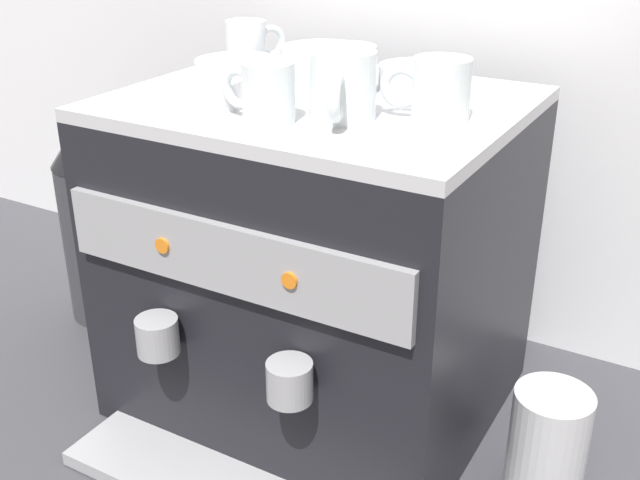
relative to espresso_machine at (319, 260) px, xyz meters
The scene contains 14 objects.
ground_plane 0.24m from the espresso_machine, 90.00° to the left, with size 4.00×4.00×0.00m, color #38383D.
tiled_backsplash_wall 0.43m from the espresso_machine, 90.00° to the left, with size 2.80×0.03×1.03m, color silver.
espresso_machine is the anchor object (origin of this frame).
ceramic_cup_0 0.31m from the espresso_machine, 89.25° to the right, with size 0.10×0.06×0.07m.
ceramic_cup_1 0.30m from the espresso_machine, 44.85° to the right, with size 0.08×0.12×0.08m.
ceramic_cup_2 0.35m from the espresso_machine, 150.16° to the left, with size 0.07×0.09×0.07m.
ceramic_cup_3 0.33m from the espresso_machine, ahead, with size 0.11×0.07×0.07m.
ceramic_cup_4 0.28m from the espresso_machine, 58.62° to the left, with size 0.08×0.11×0.07m.
ceramic_bowl_0 0.30m from the espresso_machine, 136.18° to the right, with size 0.10×0.10×0.03m.
ceramic_bowl_1 0.29m from the espresso_machine, 117.23° to the left, with size 0.13×0.13×0.04m.
ceramic_bowl_2 0.30m from the espresso_machine, 49.60° to the left, with size 0.11×0.11×0.03m.
ceramic_bowl_3 0.29m from the espresso_machine, behind, with size 0.12×0.12×0.03m.
coffee_grinder 0.47m from the espresso_machine, behind, with size 0.15×0.15×0.40m.
milk_pitcher 0.40m from the espresso_machine, ahead, with size 0.10×0.10×0.15m, color #B7B7BC.
Camera 1 is at (0.51, -0.89, 0.75)m, focal length 43.78 mm.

